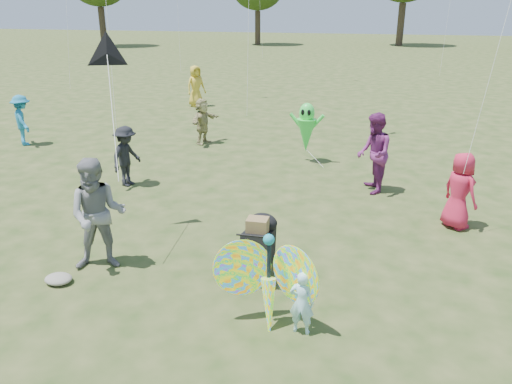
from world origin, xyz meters
TOP-DOWN VIEW (x-y plane):
  - ground at (0.00, 0.00)m, footprint 160.00×160.00m
  - child_girl at (1.13, -0.92)m, footprint 0.36×0.24m
  - adult_man at (-2.56, -0.00)m, footprint 1.18×1.06m
  - grey_bag at (-2.99, -0.69)m, footprint 0.46×0.38m
  - crowd_a at (3.55, 3.45)m, footprint 0.90×0.92m
  - crowd_b at (-4.26, 3.95)m, footprint 0.69×1.06m
  - crowd_d at (-3.92, 8.33)m, footprint 0.76×1.46m
  - crowd_e at (1.74, 5.13)m, footprint 0.94×1.10m
  - crowd_g at (-6.59, 14.40)m, footprint 1.01×1.06m
  - crowd_i at (-9.49, 6.61)m, footprint 1.20×1.16m
  - jogging_stroller at (0.14, 0.45)m, footprint 0.55×1.07m
  - butterfly_kite at (0.63, -0.84)m, footprint 1.74×0.75m
  - delta_kite_rig at (-3.06, 1.60)m, footprint 1.36×1.83m
  - alien_kite at (-0.27, 7.17)m, footprint 1.12×0.69m

SIDE VIEW (x-z plane):
  - ground at x=0.00m, z-range 0.00..0.00m
  - grey_bag at x=-2.99m, z-range 0.00..0.15m
  - child_girl at x=1.13m, z-range 0.00..0.96m
  - jogging_stroller at x=0.14m, z-range 0.07..1.16m
  - butterfly_kite at x=0.63m, z-range -0.13..1.48m
  - crowd_d at x=-3.92m, z-range 0.00..1.51m
  - crowd_b at x=-4.26m, z-range 0.00..1.54m
  - crowd_a at x=3.55m, z-range 0.00..1.59m
  - crowd_i at x=-9.49m, z-range 0.00..1.64m
  - crowd_g at x=-6.59m, z-range 0.00..1.82m
  - alien_kite at x=-0.27m, z-range 0.10..1.84m
  - crowd_e at x=1.74m, z-range 0.00..1.95m
  - adult_man at x=-2.56m, z-range 0.00..1.98m
  - delta_kite_rig at x=-3.06m, z-range 2.32..4.62m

